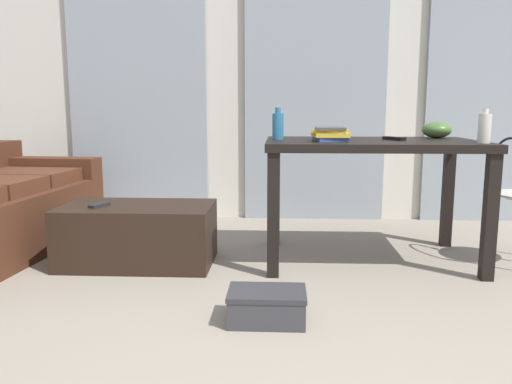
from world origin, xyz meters
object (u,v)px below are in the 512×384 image
Objects in this scene: bottle_far at (485,128)px; book_stack at (330,134)px; bowl at (437,130)px; scissors at (323,137)px; coffee_table at (138,234)px; tv_remote_on_table at (394,138)px; shoebox at (267,306)px; craft_table at (371,156)px; bottle_near at (278,126)px; tv_remote_primary at (99,205)px.

book_stack is (-0.87, 0.15, -0.04)m from bottle_far.
scissors is at bearing -179.37° from bowl.
tv_remote_on_table is (1.63, 0.16, 0.61)m from coffee_table.
coffee_table reaches higher than shoebox.
book_stack is 1.25m from shoebox.
craft_table is 0.57m from bowl.
bottle_near is 0.57× the size of shoebox.
scissors reaches higher than coffee_table.
tv_remote_primary reaches higher than coffee_table.
bottle_far is 1.17× the size of tv_remote_on_table.
tv_remote_primary is (-1.71, -0.22, -0.29)m from craft_table.
book_stack is at bearing 27.94° from tv_remote_primary.
bottle_near is 1.77× the size of scissors.
craft_table is 6.50× the size of bottle_near.
coffee_table is 4.61× the size of bottle_near.
tv_remote_primary is (-1.42, -0.47, -0.40)m from scissors.
bowl is at bearing 36.00° from tv_remote_primary.
bottle_near reaches higher than book_stack.
shoebox is (-1.24, -0.77, -0.80)m from bottle_far.
book_stack is 1.56× the size of tv_remote_on_table.
tv_remote_primary is 0.40× the size of shoebox.
craft_table is 6.83× the size of bowl.
craft_table is 3.69× the size of shoebox.
scissors is 1.52m from shoebox.
book_stack reaches higher than coffee_table.
craft_table is 5.11× the size of book_stack.
shoebox is at bearing -130.80° from bowl.
bottle_far reaches higher than bowl.
bottle_near is at bearing 146.78° from tv_remote_on_table.
scissors reaches higher than tv_remote_primary.
bottle_far is 0.54m from tv_remote_on_table.
coffee_table is at bearing 134.27° from shoebox.
craft_table is (1.49, 0.16, 0.49)m from coffee_table.
bottle_far is at bearing 22.47° from tv_remote_primary.
craft_table is at bearing 21.75° from book_stack.
bottle_far is at bearing -60.62° from tv_remote_on_table.
tv_remote_on_table is at bearing 30.48° from tv_remote_primary.
book_stack reaches higher than shoebox.
shoebox is (0.85, -0.88, -0.11)m from coffee_table.
bottle_far is 0.54× the size of shoebox.
coffee_table is 6.47× the size of tv_remote_primary.
scissors is 0.32× the size of shoebox.
bottle_far reaches higher than tv_remote_primary.
bowl is 0.43m from tv_remote_on_table.
tv_remote_primary is (-1.11, -0.26, -0.49)m from bottle_near.
bowl reaches higher than tv_remote_on_table.
tv_remote_primary is at bearing -172.72° from craft_table.
craft_table is at bearing -41.22° from scissors.
tv_remote_primary is at bearing -167.60° from bowl.
scissors is (-0.89, 0.52, -0.08)m from bottle_far.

